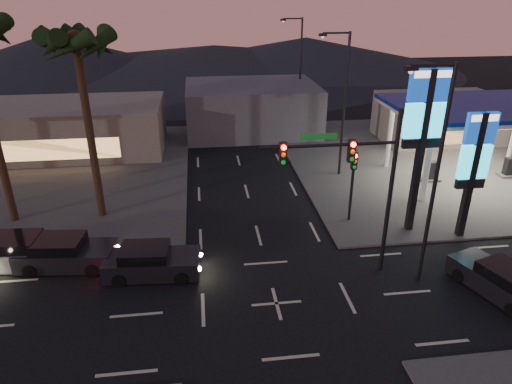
{
  "coord_description": "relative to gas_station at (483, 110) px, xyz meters",
  "views": [
    {
      "loc": [
        -2.95,
        -15.88,
        12.68
      ],
      "look_at": [
        -0.23,
        5.27,
        3.0
      ],
      "focal_mm": 32.0,
      "sensor_mm": 36.0,
      "label": 1
    }
  ],
  "objects": [
    {
      "name": "ground",
      "position": [
        -16.0,
        -12.0,
        -5.08
      ],
      "size": [
        140.0,
        140.0,
        0.0
      ],
      "primitive_type": "plane",
      "color": "black",
      "rests_on": "ground"
    },
    {
      "name": "corner_lot_ne",
      "position": [
        0.0,
        4.0,
        -5.02
      ],
      "size": [
        24.0,
        24.0,
        0.12
      ],
      "primitive_type": "cube",
      "color": "#47443F",
      "rests_on": "ground"
    },
    {
      "name": "corner_lot_nw",
      "position": [
        -32.0,
        4.0,
        -5.02
      ],
      "size": [
        24.0,
        24.0,
        0.12
      ],
      "primitive_type": "cube",
      "color": "#47443F",
      "rests_on": "ground"
    },
    {
      "name": "gas_station",
      "position": [
        0.0,
        0.0,
        0.0
      ],
      "size": [
        12.2,
        8.2,
        5.47
      ],
      "color": "silver",
      "rests_on": "ground"
    },
    {
      "name": "convenience_store",
      "position": [
        2.0,
        9.0,
        -3.08
      ],
      "size": [
        10.0,
        6.0,
        4.0
      ],
      "primitive_type": "cube",
      "color": "#726B5B",
      "rests_on": "ground"
    },
    {
      "name": "pylon_sign_tall",
      "position": [
        -7.5,
        -6.5,
        1.31
      ],
      "size": [
        2.2,
        0.35,
        9.0
      ],
      "color": "black",
      "rests_on": "ground"
    },
    {
      "name": "pylon_sign_short",
      "position": [
        -5.0,
        -7.5,
        -0.42
      ],
      "size": [
        1.6,
        0.35,
        7.0
      ],
      "color": "black",
      "rests_on": "ground"
    },
    {
      "name": "traffic_signal_mast",
      "position": [
        -12.24,
        -10.01,
        0.15
      ],
      "size": [
        6.1,
        0.39,
        8.0
      ],
      "color": "black",
      "rests_on": "ground"
    },
    {
      "name": "pedestal_signal",
      "position": [
        -10.5,
        -5.02,
        -2.16
      ],
      "size": [
        0.32,
        0.39,
        4.3
      ],
      "color": "black",
      "rests_on": "ground"
    },
    {
      "name": "streetlight_near",
      "position": [
        -9.21,
        -11.0,
        0.64
      ],
      "size": [
        2.14,
        0.25,
        10.0
      ],
      "color": "black",
      "rests_on": "ground"
    },
    {
      "name": "streetlight_mid",
      "position": [
        -9.21,
        2.0,
        0.64
      ],
      "size": [
        2.14,
        0.25,
        10.0
      ],
      "color": "black",
      "rests_on": "ground"
    },
    {
      "name": "streetlight_far",
      "position": [
        -9.21,
        16.0,
        0.64
      ],
      "size": [
        2.14,
        0.25,
        10.0
      ],
      "color": "black",
      "rests_on": "ground"
    },
    {
      "name": "palm_a",
      "position": [
        -25.0,
        -2.5,
        4.35
      ],
      "size": [
        4.41,
        4.41,
        10.86
      ],
      "color": "black",
      "rests_on": "ground"
    },
    {
      "name": "building_far_west",
      "position": [
        -30.0,
        10.0,
        -3.08
      ],
      "size": [
        16.0,
        8.0,
        4.0
      ],
      "primitive_type": "cube",
      "color": "#726B5B",
      "rests_on": "ground"
    },
    {
      "name": "building_far_mid",
      "position": [
        -14.0,
        14.0,
        -2.88
      ],
      "size": [
        12.0,
        9.0,
        4.4
      ],
      "primitive_type": "cube",
      "color": "#4C4C51",
      "rests_on": "ground"
    },
    {
      "name": "hill_left",
      "position": [
        -41.0,
        48.0,
        -2.08
      ],
      "size": [
        40.0,
        40.0,
        6.0
      ],
      "primitive_type": "cone",
      "color": "black",
      "rests_on": "ground"
    },
    {
      "name": "hill_right",
      "position": [
        -1.0,
        48.0,
        -2.58
      ],
      "size": [
        50.0,
        50.0,
        5.0
      ],
      "primitive_type": "cone",
      "color": "black",
      "rests_on": "ground"
    },
    {
      "name": "hill_center",
      "position": [
        -16.0,
        48.0,
        -3.08
      ],
      "size": [
        60.0,
        60.0,
        4.0
      ],
      "primitive_type": "cone",
      "color": "black",
      "rests_on": "ground"
    },
    {
      "name": "car_lane_a_front",
      "position": [
        -21.57,
        -9.05,
        -4.38
      ],
      "size": [
        4.72,
        2.21,
        1.5
      ],
      "color": "black",
      "rests_on": "ground"
    },
    {
      "name": "car_lane_b_front",
      "position": [
        -27.97,
        -7.41,
        -4.35
      ],
      "size": [
        4.95,
        2.3,
        1.58
      ],
      "color": "slate",
      "rests_on": "ground"
    },
    {
      "name": "car_lane_b_mid",
      "position": [
        -25.79,
        -7.78,
        -4.36
      ],
      "size": [
        4.91,
        2.42,
        1.55
      ],
      "color": "black",
      "rests_on": "ground"
    },
    {
      "name": "suv_station",
      "position": [
        -5.98,
        -12.58,
        -4.4
      ],
      "size": [
        3.14,
        4.76,
        1.48
      ],
      "color": "black",
      "rests_on": "ground"
    }
  ]
}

